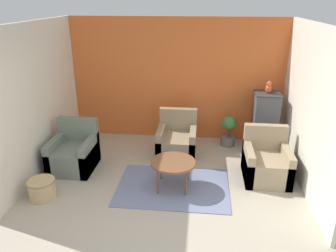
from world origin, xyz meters
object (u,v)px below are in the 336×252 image
object	(u,v)px
coffee_table	(173,164)
parrot	(268,87)
birdcage	(264,123)
potted_plant	(228,130)
wicker_basket	(42,188)
armchair_middle	(177,142)
armchair_left	(74,154)
armchair_right	(266,163)

from	to	relation	value
coffee_table	parrot	bearing A→B (deg)	43.99
birdcage	parrot	bearing A→B (deg)	90.00
potted_plant	wicker_basket	size ratio (longest dim) A/B	1.50
armchair_middle	potted_plant	bearing A→B (deg)	28.93
birdcage	parrot	world-z (taller)	parrot
coffee_table	birdcage	world-z (taller)	birdcage
birdcage	parrot	xyz separation A→B (m)	(-0.00, 0.00, 0.72)
coffee_table	armchair_middle	size ratio (longest dim) A/B	0.84
coffee_table	potted_plant	bearing A→B (deg)	60.73
coffee_table	armchair_left	distance (m)	1.93
birdcage	potted_plant	size ratio (longest dim) A/B	1.88
wicker_basket	parrot	bearing A→B (deg)	30.18
armchair_right	wicker_basket	size ratio (longest dim) A/B	2.02
parrot	potted_plant	world-z (taller)	parrot
parrot	potted_plant	distance (m)	1.20
armchair_right	birdcage	distance (m)	1.20
parrot	birdcage	bearing A→B (deg)	-90.00
potted_plant	armchair_left	bearing A→B (deg)	-155.43
armchair_left	potted_plant	xyz separation A→B (m)	(2.87, 1.31, 0.06)
birdcage	parrot	distance (m)	0.72
armchair_middle	wicker_basket	size ratio (longest dim) A/B	2.02
birdcage	potted_plant	distance (m)	0.75
potted_plant	armchair_right	bearing A→B (deg)	-66.67
coffee_table	armchair_left	size ratio (longest dim) A/B	0.84
armchair_middle	armchair_right	bearing A→B (deg)	-24.47
armchair_left	armchair_right	size ratio (longest dim) A/B	1.00
armchair_right	potted_plant	size ratio (longest dim) A/B	1.35
armchair_middle	birdcage	distance (m)	1.81
coffee_table	parrot	world-z (taller)	parrot
potted_plant	birdcage	bearing A→B (deg)	-13.15
armchair_middle	coffee_table	bearing A→B (deg)	-88.25
coffee_table	armchair_left	bearing A→B (deg)	165.57
parrot	wicker_basket	world-z (taller)	parrot
armchair_middle	birdcage	bearing A→B (deg)	13.50
armchair_left	armchair_middle	size ratio (longest dim) A/B	1.00
birdcage	wicker_basket	distance (m)	4.30
armchair_right	armchair_left	bearing A→B (deg)	-179.90
armchair_middle	birdcage	size ratio (longest dim) A/B	0.72
armchair_left	armchair_right	bearing A→B (deg)	0.10
birdcage	potted_plant	xyz separation A→B (m)	(-0.69, 0.16, -0.25)
coffee_table	armchair_right	distance (m)	1.65
armchair_middle	parrot	size ratio (longest dim) A/B	3.57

